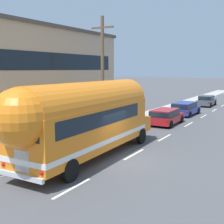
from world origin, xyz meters
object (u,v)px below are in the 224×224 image
at_px(car_lead, 166,116).
at_px(car_third, 206,100).
at_px(utility_pole, 102,74).
at_px(painted_bus, 84,117).
at_px(car_second, 185,108).

xyz_separation_m(car_lead, car_third, (-0.14, 15.21, -0.05)).
distance_m(utility_pole, car_lead, 7.39).
bearing_deg(painted_bus, car_second, 90.23).
bearing_deg(painted_bus, car_third, 90.13).
distance_m(painted_bus, car_third, 27.02).
height_order(car_lead, car_third, same).
bearing_deg(car_third, painted_bus, -89.87).
bearing_deg(car_lead, car_second, 91.37).
height_order(painted_bus, car_lead, painted_bus).
bearing_deg(car_second, utility_pole, -102.34).
bearing_deg(utility_pole, painted_bus, -65.81).
bearing_deg(car_third, car_lead, -89.49).
relative_size(car_second, car_third, 1.01).
height_order(car_second, car_third, same).
distance_m(car_lead, car_third, 15.21).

